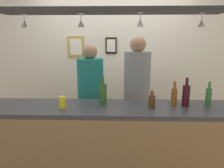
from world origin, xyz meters
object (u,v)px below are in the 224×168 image
bottle_champagne_green (103,93)px  picture_frame_crest (111,46)px  picture_frame_caricature (76,47)px  bottle_wine_dark_red (186,95)px  person_middle_teal_shirt (91,94)px  person_right_grey_shirt (137,90)px  bottle_beer_amber_tall (174,96)px  bottle_beer_brown_stubby (152,101)px  drink_can (62,102)px  bottle_beer_green_import (208,96)px

bottle_champagne_green → picture_frame_crest: 1.40m
bottle_champagne_green → picture_frame_caricature: 1.50m
bottle_wine_dark_red → bottle_champagne_green: 0.86m
person_middle_teal_shirt → bottle_wine_dark_red: 1.21m
bottle_wine_dark_red → picture_frame_crest: picture_frame_crest is taller
person_middle_teal_shirt → person_right_grey_shirt: size_ratio=0.94×
person_middle_teal_shirt → person_right_grey_shirt: person_right_grey_shirt is taller
bottle_wine_dark_red → person_right_grey_shirt: bearing=129.5°
bottle_beer_amber_tall → bottle_champagne_green: bottle_champagne_green is taller
person_right_grey_shirt → bottle_beer_brown_stubby: (0.10, -0.63, 0.03)m
person_middle_teal_shirt → bottle_wine_dark_red: size_ratio=5.47×
person_right_grey_shirt → picture_frame_caricature: (-0.94, 0.80, 0.52)m
bottle_champagne_green → picture_frame_caricature: bearing=112.1°
bottle_wine_dark_red → bottle_champagne_green: bearing=177.7°
drink_can → person_right_grey_shirt: bearing=39.7°
person_middle_teal_shirt → person_right_grey_shirt: (0.61, -0.00, 0.07)m
bottle_beer_green_import → picture_frame_crest: 1.78m
person_right_grey_shirt → bottle_wine_dark_red: size_ratio=5.81×
picture_frame_caricature → picture_frame_crest: bearing=0.0°
bottle_beer_green_import → bottle_wine_dark_red: bearing=-178.0°
bottle_champagne_green → picture_frame_crest: (0.04, 1.33, 0.46)m
bottle_champagne_green → person_right_grey_shirt: bearing=52.3°
bottle_wine_dark_red → picture_frame_caricature: 2.00m
bottle_wine_dark_red → drink_can: 1.27m
bottle_beer_brown_stubby → bottle_beer_green_import: (0.59, 0.07, 0.03)m
bottle_beer_brown_stubby → picture_frame_crest: 1.59m
person_middle_teal_shirt → bottle_beer_amber_tall: person_middle_teal_shirt is taller
bottle_wine_dark_red → drink_can: bottle_wine_dark_red is taller
person_middle_teal_shirt → drink_can: 0.70m
bottle_beer_brown_stubby → picture_frame_caricature: picture_frame_caricature is taller
bottle_beer_green_import → bottle_champagne_green: bottle_champagne_green is taller
bottle_beer_green_import → drink_can: size_ratio=2.13×
picture_frame_crest → person_middle_teal_shirt: bearing=-106.6°
bottle_beer_amber_tall → person_right_grey_shirt: bearing=122.5°
bottle_wine_dark_red → picture_frame_crest: bearing=121.2°
person_middle_teal_shirt → bottle_beer_brown_stubby: size_ratio=9.11×
bottle_beer_amber_tall → bottle_champagne_green: (-0.75, 0.02, 0.02)m
bottle_beer_green_import → picture_frame_caricature: 2.17m
picture_frame_caricature → person_middle_teal_shirt: bearing=-67.3°
bottle_beer_green_import → bottle_beer_amber_tall: size_ratio=1.00×
person_middle_teal_shirt → bottle_beer_green_import: size_ratio=6.31×
bottle_beer_brown_stubby → picture_frame_caricature: size_ratio=0.53×
person_middle_teal_shirt → picture_frame_crest: size_ratio=6.31×
drink_can → bottle_beer_green_import: bearing=4.4°
bottle_champagne_green → picture_frame_caricature: picture_frame_caricature is taller
bottle_beer_green_import → person_middle_teal_shirt: bearing=157.0°
bottle_wine_dark_red → bottle_champagne_green: same height
bottle_beer_amber_tall → drink_can: size_ratio=2.13×
bottle_wine_dark_red → bottle_champagne_green: (-0.86, 0.04, 0.00)m
picture_frame_crest → bottle_wine_dark_red: bearing=-58.8°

